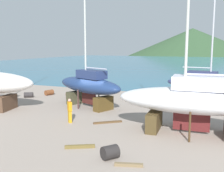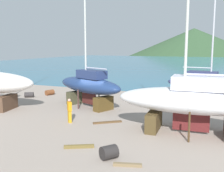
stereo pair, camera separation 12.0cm
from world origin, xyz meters
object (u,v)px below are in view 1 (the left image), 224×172
(sailboat_small_center, at_px, (206,84))
(barrel_by_slipway, at_px, (49,92))
(sailboat_large_starboard, at_px, (193,100))
(barrel_tipped_center, at_px, (29,95))
(barrel_tipped_left, at_px, (71,94))
(barrel_rust_far, at_px, (110,152))
(sailboat_far_slipway, at_px, (89,85))
(worker, at_px, (70,110))

(sailboat_small_center, relative_size, barrel_by_slipway, 12.11)
(sailboat_large_starboard, distance_m, sailboat_small_center, 8.78)
(sailboat_large_starboard, bearing_deg, barrel_tipped_center, -20.96)
(barrel_tipped_left, relative_size, barrel_rust_far, 1.24)
(sailboat_far_slipway, relative_size, worker, 7.89)
(sailboat_far_slipway, xyz_separation_m, barrel_rust_far, (6.09, -9.37, -1.62))
(barrel_tipped_center, bearing_deg, sailboat_far_slipway, -9.99)
(sailboat_large_starboard, bearing_deg, barrel_by_slipway, -28.33)
(worker, relative_size, barrel_by_slipway, 1.84)
(worker, xyz_separation_m, barrel_tipped_center, (-8.96, 6.26, -0.61))
(sailboat_far_slipway, height_order, sailboat_small_center, sailboat_far_slipway)
(sailboat_far_slipway, relative_size, sailboat_large_starboard, 0.89)
(sailboat_large_starboard, distance_m, worker, 8.29)
(barrel_rust_far, bearing_deg, barrel_tipped_center, 142.43)
(barrel_tipped_left, relative_size, barrel_by_slipway, 1.01)
(sailboat_large_starboard, distance_m, barrel_tipped_left, 15.08)
(sailboat_far_slipway, distance_m, barrel_by_slipway, 7.74)
(worker, height_order, barrel_by_slipway, worker)
(sailboat_far_slipway, xyz_separation_m, barrel_by_slipway, (-6.76, 3.40, -1.66))
(sailboat_far_slipway, relative_size, barrel_tipped_center, 14.95)
(barrel_tipped_center, relative_size, barrel_by_slipway, 0.97)
(sailboat_small_center, bearing_deg, worker, -124.15)
(sailboat_far_slipway, xyz_separation_m, sailboat_large_starboard, (9.21, -3.94, 0.13))
(barrel_rust_far, distance_m, barrel_tipped_center, 17.65)
(worker, distance_m, barrel_rust_far, 6.77)
(sailboat_small_center, bearing_deg, sailboat_far_slipway, -146.27)
(sailboat_far_slipway, relative_size, barrel_rust_far, 17.77)
(barrel_by_slipway, bearing_deg, sailboat_large_starboard, -24.67)
(barrel_rust_far, bearing_deg, sailboat_far_slipway, 123.04)
(worker, xyz_separation_m, barrel_tipped_left, (-4.97, 8.15, -0.59))
(barrel_tipped_left, bearing_deg, sailboat_small_center, 6.68)
(sailboat_small_center, xyz_separation_m, barrel_tipped_center, (-17.27, -3.45, -1.63))
(sailboat_small_center, height_order, barrel_by_slipway, sailboat_small_center)
(sailboat_far_slipway, bearing_deg, barrel_tipped_left, -17.44)
(barrel_tipped_center, bearing_deg, sailboat_large_starboard, -17.29)
(worker, relative_size, barrel_tipped_center, 1.89)
(sailboat_far_slipway, bearing_deg, sailboat_large_starboard, 179.45)
(sailboat_far_slipway, relative_size, sailboat_small_center, 1.20)
(barrel_tipped_left, distance_m, barrel_rust_far, 16.13)
(sailboat_large_starboard, relative_size, barrel_by_slipway, 16.27)
(barrel_by_slipway, bearing_deg, barrel_tipped_left, -2.32)
(barrel_rust_far, height_order, barrel_by_slipway, barrel_rust_far)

